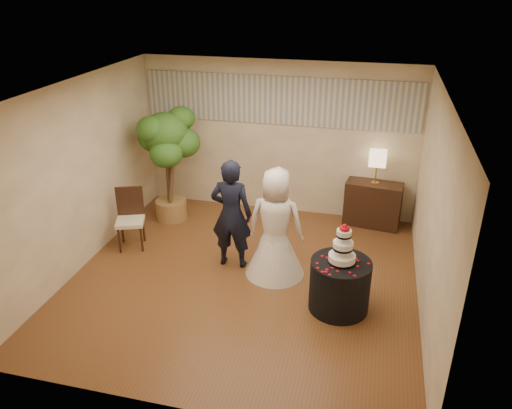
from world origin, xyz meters
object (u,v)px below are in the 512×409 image
(wedding_cake, at_px, (343,243))
(table_lamp, at_px, (377,168))
(bride, at_px, (276,223))
(console, at_px, (373,204))
(groom, at_px, (231,214))
(ficus_tree, at_px, (168,165))
(side_chair, at_px, (130,220))
(cake_table, at_px, (340,285))

(wedding_cake, distance_m, table_lamp, 2.64)
(bride, distance_m, console, 2.43)
(groom, xyz_separation_m, ficus_tree, (-1.54, 1.27, 0.19))
(groom, relative_size, console, 1.78)
(console, xyz_separation_m, table_lamp, (0.00, 0.00, 0.69))
(side_chair, bearing_deg, ficus_tree, 59.08)
(bride, xyz_separation_m, table_lamp, (1.36, 1.97, 0.25))
(side_chair, bearing_deg, table_lamp, 4.72)
(wedding_cake, bearing_deg, cake_table, 90.00)
(wedding_cake, height_order, console, wedding_cake)
(wedding_cake, xyz_separation_m, side_chair, (-3.46, 0.86, -0.50))
(cake_table, distance_m, side_chair, 3.57)
(cake_table, height_order, console, console)
(groom, height_order, bride, groom)
(console, height_order, ficus_tree, ficus_tree)
(wedding_cake, relative_size, ficus_tree, 0.27)
(cake_table, height_order, side_chair, side_chair)
(wedding_cake, height_order, table_lamp, table_lamp)
(ficus_tree, bearing_deg, table_lamp, 9.75)
(console, bearing_deg, wedding_cake, -90.11)
(groom, height_order, wedding_cake, groom)
(groom, relative_size, ficus_tree, 0.82)
(groom, distance_m, console, 2.82)
(console, bearing_deg, bride, -117.15)
(table_lamp, bearing_deg, bride, -124.53)
(groom, height_order, cake_table, groom)
(bride, bearing_deg, wedding_cake, 148.03)
(cake_table, relative_size, console, 0.83)
(cake_table, bearing_deg, wedding_cake, -90.00)
(cake_table, distance_m, console, 2.64)
(wedding_cake, xyz_separation_m, ficus_tree, (-3.24, 2.00, 0.05))
(groom, distance_m, cake_table, 1.92)
(side_chair, bearing_deg, cake_table, -34.05)
(wedding_cake, bearing_deg, side_chair, 166.02)
(cake_table, distance_m, table_lamp, 2.74)
(wedding_cake, relative_size, side_chair, 0.56)
(groom, bearing_deg, side_chair, -5.02)
(table_lamp, height_order, ficus_tree, ficus_tree)
(table_lamp, distance_m, ficus_tree, 3.64)
(bride, bearing_deg, table_lamp, -123.92)
(wedding_cake, bearing_deg, groom, 156.63)
(console, bearing_deg, side_chair, -147.84)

